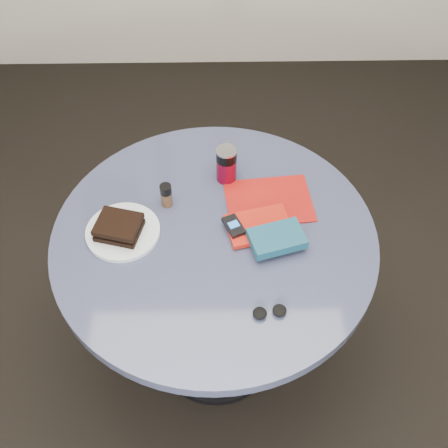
{
  "coord_description": "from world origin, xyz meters",
  "views": [
    {
      "loc": [
        0.01,
        -1.07,
        2.09
      ],
      "look_at": [
        0.03,
        0.0,
        0.8
      ],
      "focal_mm": 45.0,
      "sensor_mm": 36.0,
      "label": 1
    }
  ],
  "objects_px": {
    "plate": "(123,232)",
    "pepper_grinder": "(166,195)",
    "table": "(215,265)",
    "headphones": "(270,312)",
    "red_book": "(259,226)",
    "mp3_player": "(234,226)",
    "magazine": "(269,201)",
    "novel": "(277,239)",
    "soda_can": "(226,164)",
    "sandwich": "(119,227)"
  },
  "relations": [
    {
      "from": "sandwich",
      "to": "novel",
      "type": "bearing_deg",
      "value": -6.17
    },
    {
      "from": "plate",
      "to": "magazine",
      "type": "distance_m",
      "value": 0.47
    },
    {
      "from": "table",
      "to": "magazine",
      "type": "relative_size",
      "value": 3.66
    },
    {
      "from": "magazine",
      "to": "novel",
      "type": "distance_m",
      "value": 0.18
    },
    {
      "from": "plate",
      "to": "soda_can",
      "type": "height_order",
      "value": "soda_can"
    },
    {
      "from": "novel",
      "to": "plate",
      "type": "bearing_deg",
      "value": 156.65
    },
    {
      "from": "headphones",
      "to": "plate",
      "type": "bearing_deg",
      "value": 145.86
    },
    {
      "from": "red_book",
      "to": "mp3_player",
      "type": "bearing_deg",
      "value": 174.0
    },
    {
      "from": "pepper_grinder",
      "to": "magazine",
      "type": "height_order",
      "value": "pepper_grinder"
    },
    {
      "from": "novel",
      "to": "table",
      "type": "bearing_deg",
      "value": 149.36
    },
    {
      "from": "novel",
      "to": "magazine",
      "type": "bearing_deg",
      "value": 76.65
    },
    {
      "from": "sandwich",
      "to": "soda_can",
      "type": "bearing_deg",
      "value": 35.65
    },
    {
      "from": "plate",
      "to": "headphones",
      "type": "xyz_separation_m",
      "value": [
        0.43,
        -0.29,
        0.0
      ]
    },
    {
      "from": "plate",
      "to": "novel",
      "type": "relative_size",
      "value": 1.42
    },
    {
      "from": "red_book",
      "to": "novel",
      "type": "height_order",
      "value": "novel"
    },
    {
      "from": "mp3_player",
      "to": "headphones",
      "type": "xyz_separation_m",
      "value": [
        0.09,
        -0.29,
        -0.02
      ]
    },
    {
      "from": "table",
      "to": "magazine",
      "type": "bearing_deg",
      "value": 36.89
    },
    {
      "from": "headphones",
      "to": "magazine",
      "type": "bearing_deg",
      "value": 86.34
    },
    {
      "from": "novel",
      "to": "red_book",
      "type": "bearing_deg",
      "value": 109.32
    },
    {
      "from": "plate",
      "to": "pepper_grinder",
      "type": "height_order",
      "value": "pepper_grinder"
    },
    {
      "from": "red_book",
      "to": "mp3_player",
      "type": "relative_size",
      "value": 2.1
    },
    {
      "from": "sandwich",
      "to": "table",
      "type": "bearing_deg",
      "value": -0.73
    },
    {
      "from": "novel",
      "to": "mp3_player",
      "type": "xyz_separation_m",
      "value": [
        -0.13,
        0.06,
        -0.01
      ]
    },
    {
      "from": "pepper_grinder",
      "to": "magazine",
      "type": "relative_size",
      "value": 0.31
    },
    {
      "from": "soda_can",
      "to": "mp3_player",
      "type": "xyz_separation_m",
      "value": [
        0.02,
        -0.23,
        -0.04
      ]
    },
    {
      "from": "plate",
      "to": "novel",
      "type": "xyz_separation_m",
      "value": [
        0.46,
        -0.06,
        0.03
      ]
    },
    {
      "from": "headphones",
      "to": "sandwich",
      "type": "bearing_deg",
      "value": 146.92
    },
    {
      "from": "magazine",
      "to": "mp3_player",
      "type": "bearing_deg",
      "value": -139.69
    },
    {
      "from": "table",
      "to": "novel",
      "type": "distance_m",
      "value": 0.28
    },
    {
      "from": "novel",
      "to": "headphones",
      "type": "bearing_deg",
      "value": -115.03
    },
    {
      "from": "soda_can",
      "to": "mp3_player",
      "type": "height_order",
      "value": "soda_can"
    },
    {
      "from": "table",
      "to": "novel",
      "type": "height_order",
      "value": "novel"
    },
    {
      "from": "plate",
      "to": "pepper_grinder",
      "type": "xyz_separation_m",
      "value": [
        0.13,
        0.12,
        0.04
      ]
    },
    {
      "from": "red_book",
      "to": "plate",
      "type": "bearing_deg",
      "value": 167.95
    },
    {
      "from": "plate",
      "to": "pepper_grinder",
      "type": "bearing_deg",
      "value": 41.95
    },
    {
      "from": "pepper_grinder",
      "to": "magazine",
      "type": "bearing_deg",
      "value": 1.06
    },
    {
      "from": "magazine",
      "to": "red_book",
      "type": "relative_size",
      "value": 1.41
    },
    {
      "from": "red_book",
      "to": "magazine",
      "type": "bearing_deg",
      "value": 56.91
    },
    {
      "from": "sandwich",
      "to": "headphones",
      "type": "distance_m",
      "value": 0.52
    },
    {
      "from": "pepper_grinder",
      "to": "mp3_player",
      "type": "xyz_separation_m",
      "value": [
        0.21,
        -0.12,
        -0.02
      ]
    },
    {
      "from": "table",
      "to": "sandwich",
      "type": "height_order",
      "value": "sandwich"
    },
    {
      "from": "plate",
      "to": "mp3_player",
      "type": "bearing_deg",
      "value": 0.11
    },
    {
      "from": "magazine",
      "to": "novel",
      "type": "bearing_deg",
      "value": -92.91
    },
    {
      "from": "table",
      "to": "novel",
      "type": "xyz_separation_m",
      "value": [
        0.19,
        -0.05,
        0.2
      ]
    },
    {
      "from": "plate",
      "to": "red_book",
      "type": "height_order",
      "value": "red_book"
    },
    {
      "from": "soda_can",
      "to": "mp3_player",
      "type": "bearing_deg",
      "value": -85.61
    },
    {
      "from": "soda_can",
      "to": "magazine",
      "type": "bearing_deg",
      "value": -38.56
    },
    {
      "from": "soda_can",
      "to": "pepper_grinder",
      "type": "bearing_deg",
      "value": -149.38
    },
    {
      "from": "table",
      "to": "headphones",
      "type": "relative_size",
      "value": 10.05
    },
    {
      "from": "pepper_grinder",
      "to": "soda_can",
      "type": "bearing_deg",
      "value": 30.62
    }
  ]
}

